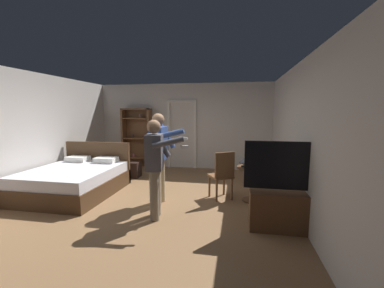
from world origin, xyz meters
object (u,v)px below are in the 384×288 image
(wooden_chair, at_px, (222,173))
(suitcase_dark, at_px, (130,169))
(person_blue_shirt, at_px, (155,163))
(bookshelf, at_px, (137,136))
(bottle_on_table, at_px, (260,162))
(side_table, at_px, (252,178))
(bed, at_px, (76,179))
(tv_flatscreen, at_px, (285,203))
(person_striped_shirt, at_px, (159,152))
(laptop, at_px, (250,164))

(wooden_chair, distance_m, suitcase_dark, 2.91)
(person_blue_shirt, bearing_deg, wooden_chair, 45.53)
(bookshelf, xyz_separation_m, bottle_on_table, (3.58, -2.56, -0.19))
(suitcase_dark, bearing_deg, side_table, -23.34)
(bed, relative_size, wooden_chair, 2.03)
(tv_flatscreen, height_order, person_blue_shirt, person_blue_shirt)
(bookshelf, xyz_separation_m, person_striped_shirt, (1.69, -2.95, 0.01))
(side_table, relative_size, person_blue_shirt, 0.42)
(bed, height_order, bottle_on_table, bed)
(bookshelf, bearing_deg, bottle_on_table, -35.56)
(bottle_on_table, distance_m, wooden_chair, 0.78)
(bookshelf, bearing_deg, person_blue_shirt, -62.99)
(bed, xyz_separation_m, side_table, (3.75, 0.20, 0.17))
(tv_flatscreen, distance_m, person_blue_shirt, 2.12)
(tv_flatscreen, distance_m, bottle_on_table, 1.17)
(wooden_chair, xyz_separation_m, suitcase_dark, (-2.59, 1.29, -0.34))
(bookshelf, bearing_deg, bed, -96.69)
(bookshelf, distance_m, wooden_chair, 3.83)
(bookshelf, relative_size, bottle_on_table, 6.70)
(laptop, bearing_deg, person_striped_shirt, -165.78)
(laptop, height_order, suitcase_dark, laptop)
(suitcase_dark, bearing_deg, tv_flatscreen, -35.45)
(bed, distance_m, bookshelf, 2.79)
(bookshelf, relative_size, tv_flatscreen, 1.38)
(bookshelf, bearing_deg, person_striped_shirt, -60.26)
(bookshelf, distance_m, suitcase_dark, 1.48)
(wooden_chair, bearing_deg, tv_flatscreen, -48.24)
(side_table, bearing_deg, person_blue_shirt, -146.36)
(wooden_chair, bearing_deg, person_blue_shirt, -134.47)
(wooden_chair, bearing_deg, side_table, 1.98)
(suitcase_dark, bearing_deg, wooden_chair, -27.99)
(bottle_on_table, relative_size, person_striped_shirt, 0.16)
(laptop, bearing_deg, side_table, 40.76)
(bed, height_order, person_striped_shirt, person_striped_shirt)
(bottle_on_table, bearing_deg, tv_flatscreen, -75.20)
(bookshelf, bearing_deg, laptop, -36.59)
(laptop, distance_m, person_striped_shirt, 1.78)
(person_blue_shirt, bearing_deg, laptop, 33.41)
(tv_flatscreen, distance_m, side_table, 1.22)
(bed, relative_size, laptop, 4.73)
(person_blue_shirt, height_order, suitcase_dark, person_blue_shirt)
(tv_flatscreen, height_order, wooden_chair, tv_flatscreen)
(bed, height_order, person_blue_shirt, person_blue_shirt)
(bed, xyz_separation_m, tv_flatscreen, (4.18, -0.95, 0.11))
(side_table, relative_size, bottle_on_table, 2.51)
(laptop, bearing_deg, person_blue_shirt, -146.59)
(tv_flatscreen, relative_size, side_table, 1.93)
(wooden_chair, bearing_deg, person_striped_shirt, -158.86)
(bottle_on_table, xyz_separation_m, wooden_chair, (-0.72, 0.06, -0.27))
(tv_flatscreen, bearing_deg, person_blue_shirt, 178.19)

